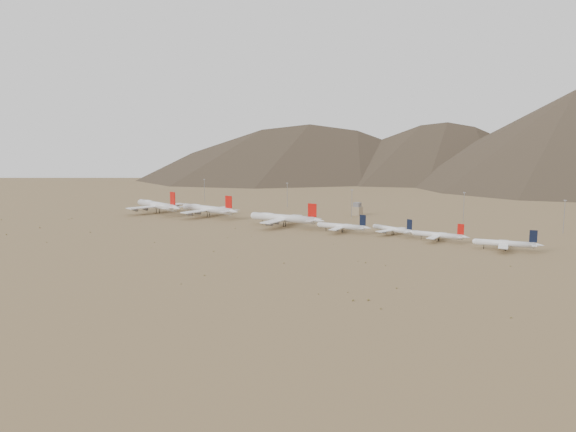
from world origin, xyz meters
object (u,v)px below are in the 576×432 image
Objects in this scene: widebody_centre at (208,209)px; widebody_east at (284,218)px; narrowbody_b at (393,229)px; widebody_west at (157,205)px; narrowbody_a at (343,226)px; control_tower at (357,210)px.

widebody_east is (89.65, -6.09, -0.20)m from widebody_centre.
narrowbody_b is (90.97, 13.57, -2.66)m from widebody_east.
narrowbody_b is (237.56, 16.78, -3.37)m from widebody_west.
widebody_west is at bearing 176.81° from widebody_east.
widebody_centre reaches higher than narrowbody_a.
widebody_east reaches higher than narrowbody_b.
widebody_east is at bearing 175.52° from narrowbody_a.
narrowbody_b reaches higher than control_tower.
narrowbody_a is at bearing 14.43° from widebody_west.
narrowbody_a is (200.80, 5.24, -3.01)m from widebody_west.
widebody_west is 1.05× the size of widebody_centre.
widebody_centre reaches higher than control_tower.
narrowbody_a is 99.03m from control_tower.
widebody_centre is 5.96× the size of control_tower.
widebody_centre is at bearing -161.50° from narrowbody_b.
control_tower is at bearing 148.15° from narrowbody_b.
widebody_east reaches higher than control_tower.
narrowbody_b is 108.66m from control_tower.
narrowbody_a reaches higher than control_tower.
widebody_centre reaches higher than narrowbody_b.
narrowbody_b is at bearing 10.82° from narrowbody_a.
narrowbody_a is at bearing -146.43° from narrowbody_b.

